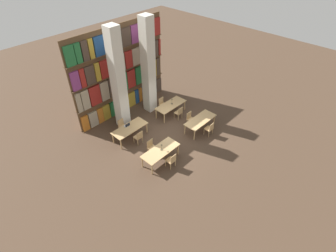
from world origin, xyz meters
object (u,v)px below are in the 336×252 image
object	(u,v)px
chair_3	(190,118)
chair_7	(162,104)
pillar_left	(118,81)
desk_lamp_1	(172,100)
chair_5	(122,126)
chair_2	(210,129)
reading_table_2	(130,129)
chair_1	(152,147)
chair_4	(139,137)
reading_table_3	(171,105)
desk_lamp_0	(162,146)
reading_table_0	(161,151)
chair_6	(179,112)
laptop	(127,125)
chair_0	(171,160)
pillar_center	(148,67)
reading_table_1	(200,121)

from	to	relation	value
chair_3	chair_7	size ratio (longest dim) A/B	1.00
pillar_left	desk_lamp_1	xyz separation A→B (m)	(2.87, -1.37, -2.02)
chair_3	chair_5	xyz separation A→B (m)	(-3.28, 2.44, 0.00)
chair_2	reading_table_2	world-z (taller)	chair_2
chair_1	chair_4	xyz separation A→B (m)	(0.07, 1.10, 0.00)
pillar_left	reading_table_3	distance (m)	3.88
reading_table_2	chair_7	bearing A→B (deg)	10.60
desk_lamp_0	chair_4	distance (m)	1.91
reading_table_0	reading_table_2	bearing A→B (deg)	87.61
desk_lamp_0	reading_table_3	distance (m)	4.15
reading_table_2	chair_7	world-z (taller)	chair_7
chair_2	chair_7	size ratio (longest dim) A/B	1.00
chair_1	chair_3	xyz separation A→B (m)	(3.35, 0.10, 0.00)
chair_5	chair_6	bearing A→B (deg)	154.71
chair_3	reading_table_3	size ratio (longest dim) A/B	0.41
chair_1	laptop	bearing A→B (deg)	-91.66
chair_0	reading_table_2	distance (m)	3.26
reading_table_2	chair_5	distance (m)	0.74
chair_4	reading_table_2	bearing A→B (deg)	90.86
pillar_center	chair_5	world-z (taller)	pillar_center
chair_2	pillar_left	bearing A→B (deg)	122.04
pillar_center	chair_1	distance (m)	4.90
chair_2	reading_table_3	world-z (taller)	chair_2
reading_table_3	desk_lamp_1	distance (m)	0.35
pillar_center	desk_lamp_1	distance (m)	2.52
pillar_left	reading_table_1	xyz separation A→B (m)	(2.80, -3.70, -2.35)
reading_table_3	pillar_center	bearing A→B (deg)	110.22
desk_lamp_0	chair_2	size ratio (longest dim) A/B	0.45
reading_table_0	desk_lamp_0	distance (m)	0.34
reading_table_0	reading_table_3	bearing A→B (deg)	35.57
reading_table_3	chair_4	bearing A→B (deg)	-169.43
chair_7	pillar_left	bearing A→B (deg)	-13.40
desk_lamp_0	chair_5	xyz separation A→B (m)	(0.05, 3.27, -0.52)
reading_table_3	chair_6	size ratio (longest dim) A/B	2.42
desk_lamp_0	reading_table_2	bearing A→B (deg)	89.06
chair_3	chair_7	bearing A→B (deg)	-89.46
desk_lamp_0	chair_7	distance (m)	4.61
reading_table_0	laptop	distance (m)	2.78
desk_lamp_0	chair_2	distance (m)	3.43
chair_0	chair_6	xyz separation A→B (m)	(3.33, 2.43, 0.00)
reading_table_0	chair_4	xyz separation A→B (m)	(0.12, 1.82, -0.18)
reading_table_2	laptop	xyz separation A→B (m)	(0.00, 0.24, 0.12)
desk_lamp_0	chair_4	bearing A→B (deg)	88.36
chair_2	chair_3	world-z (taller)	same
pillar_left	chair_2	size ratio (longest dim) A/B	6.95
reading_table_2	chair_4	xyz separation A→B (m)	(0.01, -0.72, -0.18)
laptop	chair_6	xyz separation A→B (m)	(3.27, -1.06, -0.30)
chair_7	reading_table_1	bearing A→B (deg)	91.03
chair_2	chair_5	world-z (taller)	same
laptop	reading_table_3	bearing A→B (deg)	174.03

